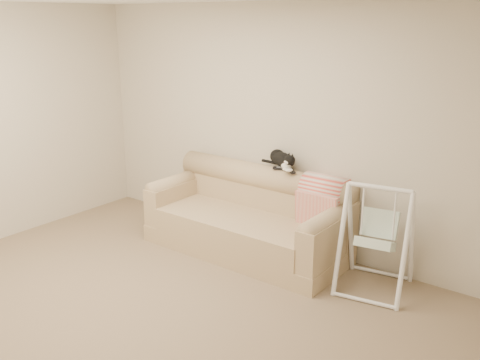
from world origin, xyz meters
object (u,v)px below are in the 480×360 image
at_px(remote_a, 281,168).
at_px(tuxedo_cat, 282,160).
at_px(remote_b, 291,171).
at_px(sofa, 249,219).
at_px(baby_swing, 377,238).

relative_size(remote_a, tuxedo_cat, 0.37).
distance_m(remote_a, remote_b, 0.13).
relative_size(sofa, baby_swing, 2.16).
distance_m(sofa, remote_a, 0.65).
bearing_deg(baby_swing, sofa, 179.73).
bearing_deg(sofa, tuxedo_cat, 48.52).
height_order(tuxedo_cat, baby_swing, tuxedo_cat).
bearing_deg(sofa, baby_swing, -0.27).
bearing_deg(remote_b, tuxedo_cat, 160.46).
xyz_separation_m(remote_b, baby_swing, (1.07, -0.22, -0.40)).
xyz_separation_m(tuxedo_cat, baby_swing, (1.21, -0.27, -0.49)).
xyz_separation_m(sofa, baby_swing, (1.45, -0.01, 0.15)).
height_order(sofa, tuxedo_cat, tuxedo_cat).
bearing_deg(remote_b, baby_swing, -11.58).
distance_m(tuxedo_cat, baby_swing, 1.34).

